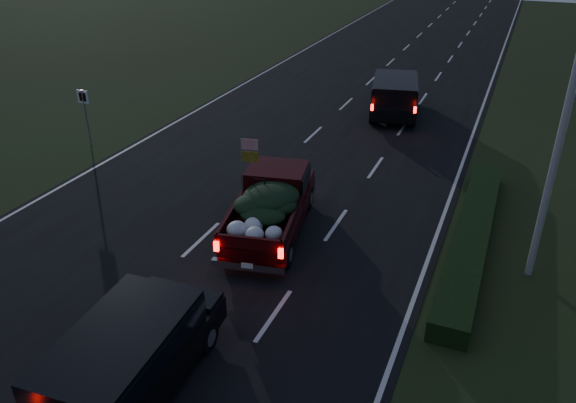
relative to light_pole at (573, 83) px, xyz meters
The scene contains 8 objects.
ground 11.15m from the light_pole, 168.11° to the right, with size 120.00×120.00×0.00m, color black.
road_asphalt 11.14m from the light_pole, 168.11° to the right, with size 14.00×120.00×0.02m, color black.
hedge_row 5.54m from the light_pole, 149.53° to the left, with size 1.00×10.00×0.60m, color black.
light_pole is the anchor object (origin of this frame).
route_sign 18.64m from the light_pole, behind, with size 0.55×0.08×2.50m.
pickup_truck 8.93m from the light_pole, behind, with size 2.96×5.51×2.74m.
lead_suv 14.72m from the light_pole, 119.00° to the left, with size 3.19×5.51×1.49m.
rear_suv 11.92m from the light_pole, 133.54° to the right, with size 2.53×5.09×1.43m.
Camera 1 is at (8.31, -12.78, 9.15)m, focal length 35.00 mm.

